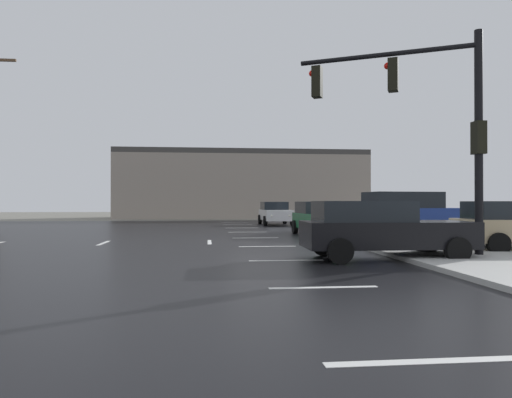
{
  "coord_description": "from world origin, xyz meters",
  "views": [
    {
      "loc": [
        -2.11,
        -18.39,
        1.57
      ],
      "look_at": [
        0.55,
        7.03,
        1.75
      ],
      "focal_mm": 33.16,
      "sensor_mm": 36.0,
      "label": 1
    }
  ],
  "objects_px": {
    "sedan_black": "(380,229)",
    "sedan_green": "(320,218)",
    "sedan_white": "(275,213)",
    "traffic_signal_mast": "(426,109)",
    "suv_blue": "(403,212)",
    "sedan_silver": "(352,216)"
  },
  "relations": [
    {
      "from": "traffic_signal_mast",
      "to": "sedan_green",
      "type": "height_order",
      "value": "traffic_signal_mast"
    },
    {
      "from": "sedan_green",
      "to": "sedan_white",
      "type": "bearing_deg",
      "value": -177.68
    },
    {
      "from": "sedan_white",
      "to": "suv_blue",
      "type": "height_order",
      "value": "suv_blue"
    },
    {
      "from": "sedan_black",
      "to": "sedan_white",
      "type": "bearing_deg",
      "value": 90.86
    },
    {
      "from": "sedan_black",
      "to": "sedan_green",
      "type": "bearing_deg",
      "value": 87.36
    },
    {
      "from": "sedan_black",
      "to": "suv_blue",
      "type": "distance_m",
      "value": 10.04
    },
    {
      "from": "sedan_silver",
      "to": "sedan_green",
      "type": "relative_size",
      "value": 1.02
    },
    {
      "from": "sedan_white",
      "to": "sedan_black",
      "type": "xyz_separation_m",
      "value": [
        -0.02,
        -19.91,
        0.0
      ]
    },
    {
      "from": "traffic_signal_mast",
      "to": "sedan_silver",
      "type": "bearing_deg",
      "value": -70.41
    },
    {
      "from": "sedan_black",
      "to": "suv_blue",
      "type": "height_order",
      "value": "suv_blue"
    },
    {
      "from": "suv_blue",
      "to": "sedan_silver",
      "type": "bearing_deg",
      "value": 110.66
    },
    {
      "from": "traffic_signal_mast",
      "to": "suv_blue",
      "type": "height_order",
      "value": "traffic_signal_mast"
    },
    {
      "from": "sedan_white",
      "to": "sedan_green",
      "type": "distance_m",
      "value": 10.63
    },
    {
      "from": "sedan_black",
      "to": "sedan_green",
      "type": "height_order",
      "value": "same"
    },
    {
      "from": "sedan_silver",
      "to": "traffic_signal_mast",
      "type": "bearing_deg",
      "value": 88.28
    },
    {
      "from": "sedan_green",
      "to": "suv_blue",
      "type": "bearing_deg",
      "value": 84.64
    },
    {
      "from": "sedan_black",
      "to": "sedan_silver",
      "type": "height_order",
      "value": "same"
    },
    {
      "from": "traffic_signal_mast",
      "to": "sedan_black",
      "type": "bearing_deg",
      "value": 44.84
    },
    {
      "from": "traffic_signal_mast",
      "to": "suv_blue",
      "type": "xyz_separation_m",
      "value": [
        2.95,
        8.48,
        -3.15
      ]
    },
    {
      "from": "traffic_signal_mast",
      "to": "sedan_silver",
      "type": "distance_m",
      "value": 12.02
    },
    {
      "from": "traffic_signal_mast",
      "to": "sedan_green",
      "type": "relative_size",
      "value": 1.35
    },
    {
      "from": "sedan_white",
      "to": "sedan_green",
      "type": "height_order",
      "value": "same"
    }
  ]
}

